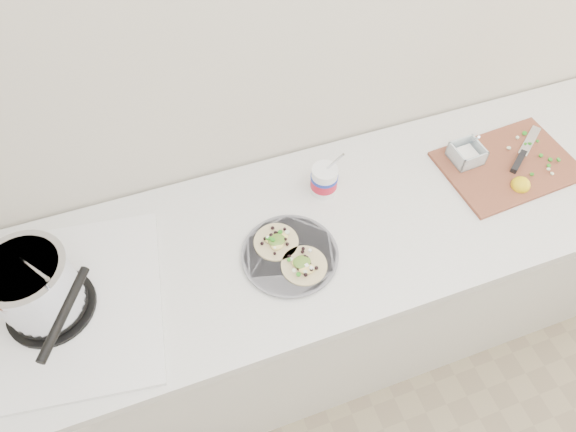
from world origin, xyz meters
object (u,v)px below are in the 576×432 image
object	(u,v)px
taco_plate	(290,253)
stove	(42,295)
tub	(325,178)
cutboard	(506,161)

from	to	relation	value
taco_plate	stove	bearing A→B (deg)	175.24
tub	cutboard	bearing A→B (deg)	-9.43
stove	tub	size ratio (longest dim) A/B	3.33
cutboard	taco_plate	bearing A→B (deg)	-176.58
cutboard	tub	bearing A→B (deg)	167.06
tub	cutboard	world-z (taller)	tub
tub	cutboard	size ratio (longest dim) A/B	0.43
tub	taco_plate	bearing A→B (deg)	-133.74
stove	tub	bearing A→B (deg)	17.69
taco_plate	tub	size ratio (longest dim) A/B	1.46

